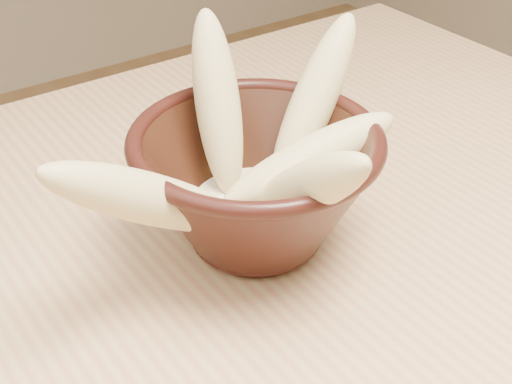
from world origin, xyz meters
TOP-DOWN VIEW (x-y plane):
  - bowl at (0.12, 0.04)m, footprint 0.19×0.19m
  - milk_puddle at (0.12, 0.04)m, footprint 0.11×0.11m
  - banana_upright at (0.12, 0.09)m, footprint 0.06×0.10m
  - banana_left at (0.03, 0.03)m, footprint 0.17×0.04m
  - banana_right at (0.19, 0.06)m, footprint 0.13×0.07m
  - banana_across at (0.16, 0.02)m, footprint 0.16×0.07m
  - banana_front at (0.12, -0.02)m, footprint 0.04×0.14m

SIDE VIEW (x-z plane):
  - milk_puddle at x=0.12m, z-range 0.78..0.79m
  - bowl at x=0.12m, z-range 0.76..0.86m
  - banana_across at x=0.16m, z-range 0.79..0.87m
  - banana_left at x=0.03m, z-range 0.77..0.91m
  - banana_front at x=0.12m, z-range 0.78..0.91m
  - banana_right at x=0.19m, z-range 0.78..0.92m
  - banana_upright at x=0.12m, z-range 0.78..0.93m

